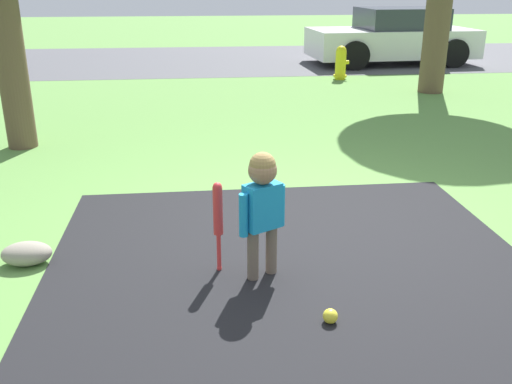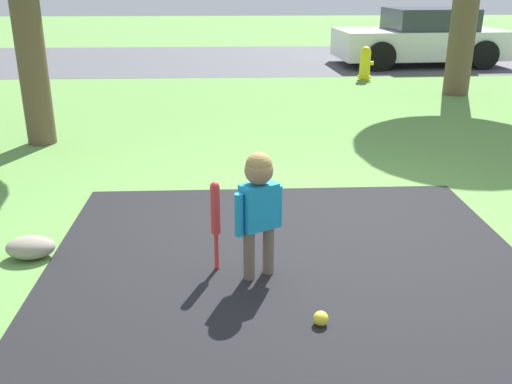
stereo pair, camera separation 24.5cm
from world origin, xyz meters
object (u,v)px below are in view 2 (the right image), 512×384
fire_hydrant (365,64)px  parked_car (421,38)px  sports_ball (321,318)px  child (259,198)px  baseball_bat (216,214)px

fire_hydrant → parked_car: parked_car is taller
sports_ball → child: bearing=118.4°
fire_hydrant → sports_ball: bearing=-104.6°
child → parked_car: 11.50m
baseball_bat → sports_ball: baseball_bat is taller
child → baseball_bat: child is taller
child → sports_ball: child is taller
parked_car → sports_ball: bearing=66.4°
sports_ball → fire_hydrant: (2.33, 8.96, 0.30)m
baseball_bat → sports_ball: size_ratio=7.22×
baseball_bat → parked_car: (4.86, 10.44, 0.20)m
baseball_bat → sports_ball: (0.65, -0.76, -0.40)m
child → parked_car: size_ratio=0.23×
fire_hydrant → parked_car: size_ratio=0.17×
baseball_bat → fire_hydrant: (2.98, 8.20, -0.10)m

